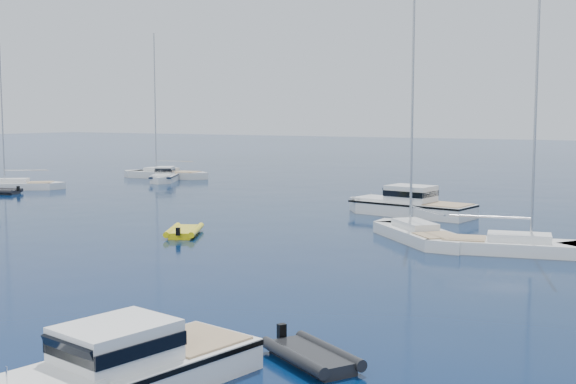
% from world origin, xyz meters
% --- Properties ---
extents(motor_cruiser_centre, '(10.78, 4.63, 2.74)m').
position_xyz_m(motor_cruiser_centre, '(8.52, 33.13, 0.00)').
color(motor_cruiser_centre, white).
rests_on(motor_cruiser_centre, ground).
extents(motor_cruiser_horizon, '(5.78, 7.83, 2.01)m').
position_xyz_m(motor_cruiser_horizon, '(-23.92, 45.47, 0.00)').
color(motor_cruiser_horizon, white).
rests_on(motor_cruiser_horizon, ground).
extents(sailboat_mid_r, '(9.02, 8.80, 14.71)m').
position_xyz_m(sailboat_mid_r, '(12.93, 23.28, 0.00)').
color(sailboat_mid_r, white).
rests_on(sailboat_mid_r, ground).
extents(sailboat_mid_l, '(9.36, 7.93, 14.41)m').
position_xyz_m(sailboat_mid_l, '(-30.76, 31.51, 0.00)').
color(sailboat_mid_l, white).
rests_on(sailboat_mid_l, ground).
extents(sailboat_centre, '(10.24, 4.79, 14.58)m').
position_xyz_m(sailboat_centre, '(18.50, 22.02, 0.00)').
color(sailboat_centre, white).
rests_on(sailboat_centre, ground).
extents(sailboat_far_l, '(11.75, 4.66, 16.80)m').
position_xyz_m(sailboat_far_l, '(-26.69, 48.85, 0.00)').
color(sailboat_far_l, silver).
rests_on(sailboat_far_l, ground).
extents(tender_yellow, '(3.84, 4.59, 0.95)m').
position_xyz_m(tender_yellow, '(0.15, 18.13, 0.00)').
color(tender_yellow, yellow).
rests_on(tender_yellow, ground).
extents(tender_grey_near, '(3.94, 3.36, 0.95)m').
position_xyz_m(tender_grey_near, '(17.79, 1.56, 0.00)').
color(tender_grey_near, black).
rests_on(tender_grey_near, ground).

